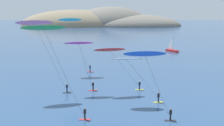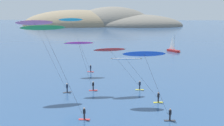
{
  "view_description": "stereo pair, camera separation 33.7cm",
  "coord_description": "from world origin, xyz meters",
  "px_view_note": "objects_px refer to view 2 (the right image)",
  "views": [
    {
      "loc": [
        10.95,
        -25.28,
        14.84
      ],
      "look_at": [
        9.4,
        20.58,
        5.64
      ],
      "focal_mm": 45.0,
      "sensor_mm": 36.0,
      "label": 1
    },
    {
      "loc": [
        11.29,
        -25.26,
        14.84
      ],
      "look_at": [
        9.4,
        20.58,
        5.64
      ],
      "focal_mm": 45.0,
      "sensor_mm": 36.0,
      "label": 2
    }
  ],
  "objects_px": {
    "kitesurfer_red": "(112,53)",
    "kitesurfer_green": "(47,37)",
    "kitesurfer_cyan": "(72,23)",
    "kitesurfer_magenta": "(80,47)",
    "kitesurfer_blue": "(146,59)",
    "sailboat_near": "(174,50)",
    "kitesurfer_white": "(129,62)",
    "kitesurfer_pink": "(37,27)"
  },
  "relations": [
    {
      "from": "sailboat_near",
      "to": "kitesurfer_red",
      "type": "bearing_deg",
      "value": -112.37
    },
    {
      "from": "kitesurfer_white",
      "to": "kitesurfer_green",
      "type": "bearing_deg",
      "value": -141.55
    },
    {
      "from": "kitesurfer_green",
      "to": "kitesurfer_pink",
      "type": "relative_size",
      "value": 0.99
    },
    {
      "from": "kitesurfer_cyan",
      "to": "kitesurfer_red",
      "type": "height_order",
      "value": "kitesurfer_cyan"
    },
    {
      "from": "kitesurfer_cyan",
      "to": "kitesurfer_red",
      "type": "distance_m",
      "value": 17.96
    },
    {
      "from": "kitesurfer_pink",
      "to": "kitesurfer_white",
      "type": "height_order",
      "value": "kitesurfer_pink"
    },
    {
      "from": "kitesurfer_blue",
      "to": "sailboat_near",
      "type": "bearing_deg",
      "value": 76.56
    },
    {
      "from": "kitesurfer_cyan",
      "to": "kitesurfer_blue",
      "type": "relative_size",
      "value": 1.31
    },
    {
      "from": "kitesurfer_white",
      "to": "kitesurfer_blue",
      "type": "bearing_deg",
      "value": -74.45
    },
    {
      "from": "sailboat_near",
      "to": "kitesurfer_white",
      "type": "relative_size",
      "value": 0.68
    },
    {
      "from": "kitesurfer_green",
      "to": "kitesurfer_pink",
      "type": "xyz_separation_m",
      "value": [
        -4.86,
        11.6,
        0.32
      ]
    },
    {
      "from": "kitesurfer_blue",
      "to": "kitesurfer_red",
      "type": "bearing_deg",
      "value": 110.35
    },
    {
      "from": "sailboat_near",
      "to": "kitesurfer_blue",
      "type": "height_order",
      "value": "kitesurfer_blue"
    },
    {
      "from": "kitesurfer_green",
      "to": "kitesurfer_red",
      "type": "bearing_deg",
      "value": 61.63
    },
    {
      "from": "kitesurfer_cyan",
      "to": "kitesurfer_red",
      "type": "bearing_deg",
      "value": -56.88
    },
    {
      "from": "sailboat_near",
      "to": "kitesurfer_cyan",
      "type": "bearing_deg",
      "value": -132.27
    },
    {
      "from": "kitesurfer_pink",
      "to": "kitesurfer_magenta",
      "type": "distance_m",
      "value": 8.01
    },
    {
      "from": "kitesurfer_green",
      "to": "kitesurfer_pink",
      "type": "bearing_deg",
      "value": 112.74
    },
    {
      "from": "kitesurfer_red",
      "to": "kitesurfer_blue",
      "type": "distance_m",
      "value": 13.92
    },
    {
      "from": "kitesurfer_red",
      "to": "kitesurfer_green",
      "type": "bearing_deg",
      "value": -118.37
    },
    {
      "from": "kitesurfer_white",
      "to": "kitesurfer_cyan",
      "type": "bearing_deg",
      "value": 121.24
    },
    {
      "from": "kitesurfer_red",
      "to": "kitesurfer_white",
      "type": "distance_m",
      "value": 6.37
    },
    {
      "from": "kitesurfer_red",
      "to": "kitesurfer_green",
      "type": "height_order",
      "value": "kitesurfer_green"
    },
    {
      "from": "sailboat_near",
      "to": "kitesurfer_green",
      "type": "distance_m",
      "value": 66.19
    },
    {
      "from": "kitesurfer_cyan",
      "to": "kitesurfer_magenta",
      "type": "height_order",
      "value": "kitesurfer_cyan"
    },
    {
      "from": "kitesurfer_pink",
      "to": "kitesurfer_blue",
      "type": "height_order",
      "value": "kitesurfer_pink"
    },
    {
      "from": "kitesurfer_red",
      "to": "kitesurfer_white",
      "type": "bearing_deg",
      "value": -63.93
    },
    {
      "from": "kitesurfer_cyan",
      "to": "kitesurfer_green",
      "type": "distance_m",
      "value": 28.56
    },
    {
      "from": "kitesurfer_white",
      "to": "kitesurfer_red",
      "type": "bearing_deg",
      "value": 116.07
    },
    {
      "from": "kitesurfer_cyan",
      "to": "kitesurfer_green",
      "type": "xyz_separation_m",
      "value": [
        2.05,
        -28.49,
        0.02
      ]
    },
    {
      "from": "kitesurfer_cyan",
      "to": "kitesurfer_pink",
      "type": "bearing_deg",
      "value": -99.44
    },
    {
      "from": "sailboat_near",
      "to": "kitesurfer_pink",
      "type": "distance_m",
      "value": 58.44
    },
    {
      "from": "kitesurfer_blue",
      "to": "kitesurfer_cyan",
      "type": "bearing_deg",
      "value": 117.47
    },
    {
      "from": "sailboat_near",
      "to": "kitesurfer_white",
      "type": "xyz_separation_m",
      "value": [
        -16.11,
        -51.62,
        5.88
      ]
    },
    {
      "from": "kitesurfer_magenta",
      "to": "kitesurfer_white",
      "type": "height_order",
      "value": "kitesurfer_magenta"
    },
    {
      "from": "kitesurfer_red",
      "to": "sailboat_near",
      "type": "bearing_deg",
      "value": 67.63
    },
    {
      "from": "sailboat_near",
      "to": "kitesurfer_pink",
      "type": "height_order",
      "value": "kitesurfer_pink"
    },
    {
      "from": "sailboat_near",
      "to": "kitesurfer_blue",
      "type": "xyz_separation_m",
      "value": [
        -14.08,
        -58.91,
        7.71
      ]
    },
    {
      "from": "kitesurfer_blue",
      "to": "kitesurfer_magenta",
      "type": "bearing_deg",
      "value": 128.4
    },
    {
      "from": "kitesurfer_pink",
      "to": "kitesurfer_blue",
      "type": "xyz_separation_m",
      "value": [
        17.17,
        -10.73,
        -3.2
      ]
    },
    {
      "from": "sailboat_near",
      "to": "kitesurfer_magenta",
      "type": "distance_m",
      "value": 52.39
    },
    {
      "from": "sailboat_near",
      "to": "kitesurfer_cyan",
      "type": "xyz_separation_m",
      "value": [
        -28.44,
        -31.29,
        10.57
      ]
    }
  ]
}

